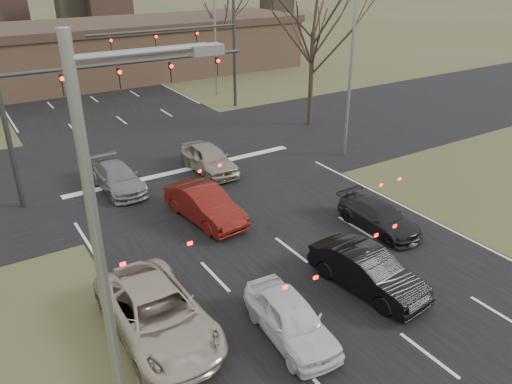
{
  "coord_description": "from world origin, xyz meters",
  "views": [
    {
      "loc": [
        -10.45,
        -10.86,
        10.81
      ],
      "look_at": [
        -0.5,
        4.88,
        2.0
      ],
      "focal_mm": 35.0,
      "sensor_mm": 36.0,
      "label": 1
    }
  ],
  "objects_px": {
    "car_silver_suv": "(157,313)",
    "car_red_ahead": "(205,204)",
    "streetlight_right_far": "(213,27)",
    "car_black_hatch": "(368,271)",
    "mast_arm_far": "(201,44)",
    "mast_arm_near": "(77,93)",
    "car_white_sedan": "(291,318)",
    "streetlight_right_near": "(349,61)",
    "car_grey_ahead": "(118,178)",
    "car_silver_ahead": "(209,159)",
    "streetlight_left": "(118,305)",
    "car_charcoal_sedan": "(379,217)",
    "building": "(90,52)"
  },
  "relations": [
    {
      "from": "car_silver_suv",
      "to": "car_black_hatch",
      "type": "height_order",
      "value": "car_silver_suv"
    },
    {
      "from": "building",
      "to": "streetlight_left",
      "type": "bearing_deg",
      "value": -104.45
    },
    {
      "from": "streetlight_left",
      "to": "car_charcoal_sedan",
      "type": "height_order",
      "value": "streetlight_left"
    },
    {
      "from": "streetlight_left",
      "to": "streetlight_right_far",
      "type": "distance_m",
      "value": 35.92
    },
    {
      "from": "car_charcoal_sedan",
      "to": "streetlight_right_near",
      "type": "bearing_deg",
      "value": 58.21
    },
    {
      "from": "mast_arm_far",
      "to": "car_silver_suv",
      "type": "relative_size",
      "value": 1.97
    },
    {
      "from": "mast_arm_near",
      "to": "car_silver_ahead",
      "type": "distance_m",
      "value": 7.64
    },
    {
      "from": "mast_arm_far",
      "to": "car_black_hatch",
      "type": "xyz_separation_m",
      "value": [
        -5.42,
        -23.52,
        -4.27
      ]
    },
    {
      "from": "streetlight_right_far",
      "to": "car_black_hatch",
      "type": "relative_size",
      "value": 2.21
    },
    {
      "from": "mast_arm_far",
      "to": "streetlight_left",
      "type": "height_order",
      "value": "streetlight_left"
    },
    {
      "from": "car_white_sedan",
      "to": "streetlight_right_far",
      "type": "bearing_deg",
      "value": 71.59
    },
    {
      "from": "streetlight_left",
      "to": "car_silver_suv",
      "type": "distance_m",
      "value": 7.49
    },
    {
      "from": "car_silver_suv",
      "to": "car_grey_ahead",
      "type": "xyz_separation_m",
      "value": [
        2.43,
        11.26,
        -0.14
      ]
    },
    {
      "from": "streetlight_right_near",
      "to": "car_white_sedan",
      "type": "relative_size",
      "value": 2.47
    },
    {
      "from": "mast_arm_near",
      "to": "car_silver_ahead",
      "type": "height_order",
      "value": "mast_arm_near"
    },
    {
      "from": "car_black_hatch",
      "to": "building",
      "type": "bearing_deg",
      "value": 81.76
    },
    {
      "from": "streetlight_left",
      "to": "car_charcoal_sedan",
      "type": "bearing_deg",
      "value": 26.09
    },
    {
      "from": "car_silver_ahead",
      "to": "streetlight_right_near",
      "type": "bearing_deg",
      "value": -14.78
    },
    {
      "from": "car_silver_ahead",
      "to": "mast_arm_near",
      "type": "bearing_deg",
      "value": 172.06
    },
    {
      "from": "mast_arm_far",
      "to": "streetlight_left",
      "type": "distance_m",
      "value": 30.89
    },
    {
      "from": "car_silver_suv",
      "to": "car_red_ahead",
      "type": "distance_m",
      "value": 7.6
    },
    {
      "from": "streetlight_right_near",
      "to": "car_silver_suv",
      "type": "height_order",
      "value": "streetlight_right_near"
    },
    {
      "from": "car_white_sedan",
      "to": "car_silver_suv",
      "type": "bearing_deg",
      "value": 151.22
    },
    {
      "from": "streetlight_right_far",
      "to": "car_black_hatch",
      "type": "xyz_separation_m",
      "value": [
        -8.55,
        -27.52,
        -4.84
      ]
    },
    {
      "from": "car_red_ahead",
      "to": "mast_arm_far",
      "type": "bearing_deg",
      "value": 56.84
    },
    {
      "from": "streetlight_left",
      "to": "streetlight_right_far",
      "type": "height_order",
      "value": "same"
    },
    {
      "from": "mast_arm_far",
      "to": "car_silver_ahead",
      "type": "xyz_separation_m",
      "value": [
        -5.17,
        -10.9,
        -4.25
      ]
    },
    {
      "from": "mast_arm_near",
      "to": "car_charcoal_sedan",
      "type": "relative_size",
      "value": 2.94
    },
    {
      "from": "streetlight_right_near",
      "to": "car_silver_ahead",
      "type": "height_order",
      "value": "streetlight_right_near"
    },
    {
      "from": "streetlight_right_far",
      "to": "car_white_sedan",
      "type": "bearing_deg",
      "value": -113.69
    },
    {
      "from": "streetlight_right_far",
      "to": "car_grey_ahead",
      "type": "height_order",
      "value": "streetlight_right_far"
    },
    {
      "from": "mast_arm_far",
      "to": "streetlight_right_far",
      "type": "height_order",
      "value": "streetlight_right_far"
    },
    {
      "from": "streetlight_right_near",
      "to": "car_grey_ahead",
      "type": "bearing_deg",
      "value": 168.97
    },
    {
      "from": "mast_arm_near",
      "to": "car_white_sedan",
      "type": "height_order",
      "value": "mast_arm_near"
    },
    {
      "from": "mast_arm_near",
      "to": "car_silver_ahead",
      "type": "xyz_separation_m",
      "value": [
        6.24,
        -0.9,
        -4.31
      ]
    },
    {
      "from": "mast_arm_near",
      "to": "car_silver_suv",
      "type": "relative_size",
      "value": 2.15
    },
    {
      "from": "mast_arm_far",
      "to": "car_grey_ahead",
      "type": "bearing_deg",
      "value": -134.12
    },
    {
      "from": "streetlight_left",
      "to": "car_white_sedan",
      "type": "bearing_deg",
      "value": 26.6
    },
    {
      "from": "mast_arm_near",
      "to": "streetlight_right_near",
      "type": "relative_size",
      "value": 1.21
    },
    {
      "from": "car_charcoal_sedan",
      "to": "car_black_hatch",
      "type": "bearing_deg",
      "value": -140.83
    },
    {
      "from": "mast_arm_far",
      "to": "car_black_hatch",
      "type": "distance_m",
      "value": 24.52
    },
    {
      "from": "car_white_sedan",
      "to": "car_red_ahead",
      "type": "bearing_deg",
      "value": 86.63
    },
    {
      "from": "mast_arm_far",
      "to": "car_white_sedan",
      "type": "bearing_deg",
      "value": -110.87
    },
    {
      "from": "car_black_hatch",
      "to": "car_silver_ahead",
      "type": "relative_size",
      "value": 1.01
    },
    {
      "from": "car_silver_suv",
      "to": "car_white_sedan",
      "type": "bearing_deg",
      "value": -34.29
    },
    {
      "from": "streetlight_right_near",
      "to": "car_charcoal_sedan",
      "type": "height_order",
      "value": "streetlight_right_near"
    },
    {
      "from": "mast_arm_near",
      "to": "streetlight_right_far",
      "type": "height_order",
      "value": "streetlight_right_far"
    },
    {
      "from": "building",
      "to": "streetlight_left",
      "type": "height_order",
      "value": "streetlight_left"
    },
    {
      "from": "streetlight_right_near",
      "to": "streetlight_right_far",
      "type": "bearing_deg",
      "value": 88.32
    },
    {
      "from": "streetlight_left",
      "to": "car_silver_ahead",
      "type": "relative_size",
      "value": 2.23
    }
  ]
}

